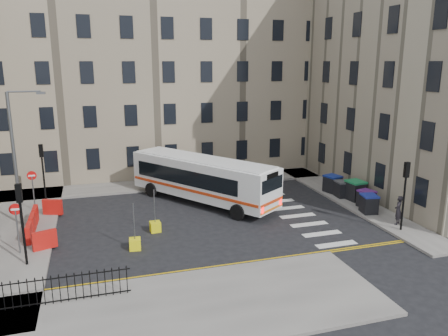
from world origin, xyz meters
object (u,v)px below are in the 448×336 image
wheelie_bin_b (366,199)px  wheelie_bin_d (342,189)px  bus (202,178)px  bollard_yellow (135,244)px  streetlamp (14,157)px  wheelie_bin_e (332,184)px  wheelie_bin_a (369,204)px  pedestrian (398,210)px  wheelie_bin_c (355,190)px  bollard_chevron (155,227)px

wheelie_bin_b → wheelie_bin_d: size_ratio=1.04×
bus → bollard_yellow: size_ratio=18.40×
streetlamp → bus: size_ratio=0.74×
bus → bollard_yellow: bus is taller
wheelie_bin_d → bollard_yellow: 16.14m
wheelie_bin_b → bollard_yellow: wheelie_bin_b is taller
wheelie_bin_e → bollard_yellow: (-15.40, -5.89, -0.50)m
wheelie_bin_b → wheelie_bin_e: wheelie_bin_e is taller
streetlamp → wheelie_bin_d: streetlamp is taller
streetlamp → wheelie_bin_d: bearing=-2.1°
bus → bollard_yellow: (-5.43, -6.74, -1.53)m
bus → wheelie_bin_b: 11.39m
wheelie_bin_a → bus: bearing=160.7°
pedestrian → bus: bearing=-72.1°
wheelie_bin_e → pedestrian: (0.29, -7.16, 0.25)m
wheelie_bin_c → wheelie_bin_d: size_ratio=1.19×
wheelie_bin_a → pedestrian: size_ratio=0.70×
wheelie_bin_b → wheelie_bin_d: (-0.32, 2.49, 0.01)m
wheelie_bin_c → bollard_yellow: 16.38m
wheelie_bin_b → wheelie_bin_d: wheelie_bin_d is taller
wheelie_bin_c → bollard_chevron: (-14.55, -1.49, -0.56)m
streetlamp → bus: (11.73, 1.33, -2.51)m
wheelie_bin_b → wheelie_bin_d: 2.51m
streetlamp → bollard_chevron: 9.26m
bus → wheelie_bin_e: bearing=-39.5°
streetlamp → pedestrian: (21.98, -6.68, -3.29)m
wheelie_bin_a → bollard_chevron: wheelie_bin_a is taller
wheelie_bin_e → wheelie_bin_a: bearing=-107.5°
wheelie_bin_b → bollard_yellow: 15.92m
wheelie_bin_c → bollard_yellow: size_ratio=2.34×
wheelie_bin_b → wheelie_bin_c: 1.60m
bus → pedestrian: size_ratio=6.15×
wheelie_bin_d → wheelie_bin_b: bearing=-79.7°
wheelie_bin_a → wheelie_bin_c: bearing=85.9°
bollard_yellow → bus: bearing=51.1°
streetlamp → bus: bearing=6.5°
streetlamp → wheelie_bin_d: (21.76, -0.81, -3.59)m
streetlamp → bollard_yellow: 9.23m
wheelie_bin_e → bollard_chevron: 14.48m
bus → pedestrian: 13.03m
streetlamp → wheelie_bin_c: 22.59m
wheelie_bin_b → pedestrian: pedestrian is taller
streetlamp → wheelie_bin_d: size_ratio=6.87×
wheelie_bin_a → wheelie_bin_b: 1.18m
streetlamp → bus: streetlamp is taller
wheelie_bin_d → bollard_yellow: bearing=-160.3°
wheelie_bin_d → streetlamp: bearing=-179.0°
bollard_yellow → bollard_chevron: 2.61m
wheelie_bin_b → wheelie_bin_a: bearing=-129.6°
streetlamp → wheelie_bin_b: streetlamp is taller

